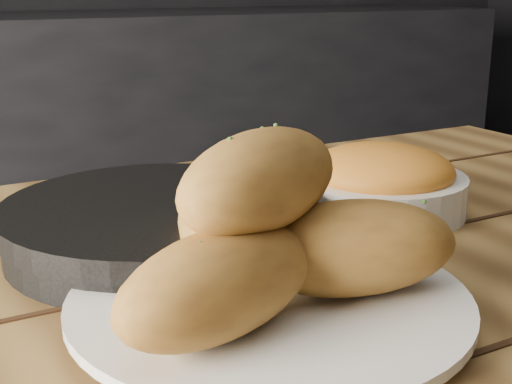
% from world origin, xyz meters
% --- Properties ---
extents(counter, '(2.80, 0.60, 0.90)m').
position_xyz_m(counter, '(0.00, 1.70, 0.45)').
color(counter, black).
rests_on(counter, ground).
extents(plate, '(0.29, 0.29, 0.02)m').
position_xyz_m(plate, '(-0.27, 0.05, 0.76)').
color(plate, white).
rests_on(plate, table).
extents(bread_rolls, '(0.28, 0.24, 0.12)m').
position_xyz_m(bread_rolls, '(-0.27, 0.04, 0.82)').
color(bread_rolls, '#A8752E').
rests_on(bread_rolls, plate).
extents(skillet, '(0.42, 0.29, 0.05)m').
position_xyz_m(skillet, '(-0.28, 0.22, 0.77)').
color(skillet, black).
rests_on(skillet, table).
extents(bowl, '(0.18, 0.18, 0.07)m').
position_xyz_m(bowl, '(-0.04, 0.21, 0.78)').
color(bowl, white).
rests_on(bowl, table).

